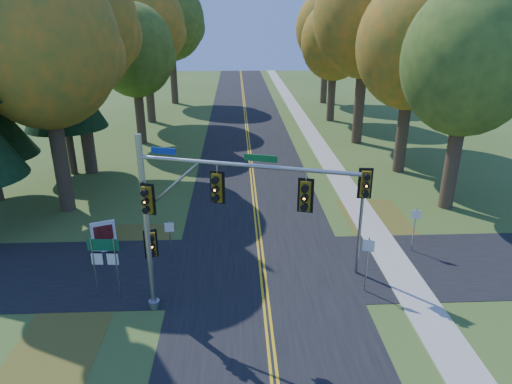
{
  "coord_description": "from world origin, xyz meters",
  "views": [
    {
      "loc": [
        -1.1,
        -16.19,
        10.91
      ],
      "look_at": [
        -0.22,
        3.47,
        3.2
      ],
      "focal_mm": 32.0,
      "sensor_mm": 36.0,
      "label": 1
    }
  ],
  "objects_px": {
    "east_signal_pole": "(364,196)",
    "info_kiosk": "(104,237)",
    "traffic_mast": "(193,208)",
    "route_sign_cluster": "(104,256)"
  },
  "relations": [
    {
      "from": "east_signal_pole",
      "to": "info_kiosk",
      "type": "xyz_separation_m",
      "value": [
        -11.79,
        2.75,
        -3.05
      ]
    },
    {
      "from": "traffic_mast",
      "to": "info_kiosk",
      "type": "height_order",
      "value": "traffic_mast"
    },
    {
      "from": "east_signal_pole",
      "to": "info_kiosk",
      "type": "bearing_deg",
      "value": 172.54
    },
    {
      "from": "traffic_mast",
      "to": "info_kiosk",
      "type": "xyz_separation_m",
      "value": [
        -4.97,
        5.34,
        -3.75
      ]
    },
    {
      "from": "traffic_mast",
      "to": "route_sign_cluster",
      "type": "relative_size",
      "value": 2.76
    },
    {
      "from": "east_signal_pole",
      "to": "route_sign_cluster",
      "type": "xyz_separation_m",
      "value": [
        -10.61,
        -1.17,
        -1.93
      ]
    },
    {
      "from": "east_signal_pole",
      "to": "info_kiosk",
      "type": "distance_m",
      "value": 12.49
    },
    {
      "from": "info_kiosk",
      "to": "route_sign_cluster",
      "type": "bearing_deg",
      "value": -95.03
    },
    {
      "from": "traffic_mast",
      "to": "route_sign_cluster",
      "type": "height_order",
      "value": "traffic_mast"
    },
    {
      "from": "traffic_mast",
      "to": "info_kiosk",
      "type": "distance_m",
      "value": 8.2
    }
  ]
}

